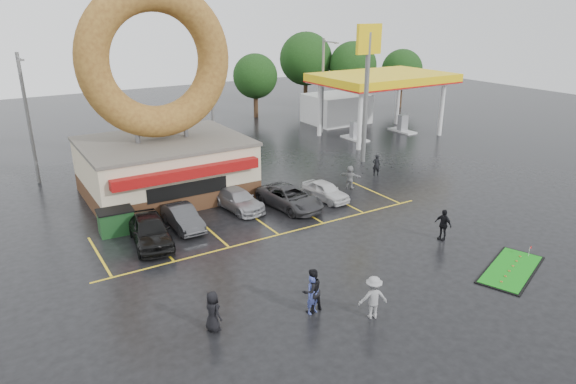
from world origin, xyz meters
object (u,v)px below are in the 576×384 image
streetlight_left (28,116)px  person_cameraman (443,224)px  car_silver (238,200)px  putting_green (511,269)px  streetlight_mid (212,96)px  car_dgrey (183,217)px  shell_sign (367,68)px  streetlight_right (323,84)px  car_black (150,230)px  car_grey (290,197)px  gas_station (362,93)px  dumpster (116,222)px  person_blue (313,295)px  car_white (325,191)px  donut_shop (162,128)px

streetlight_left → person_cameraman: size_ratio=5.25×
car_silver → putting_green: 15.79m
streetlight_mid → car_dgrey: bearing=-120.4°
shell_sign → streetlight_mid: size_ratio=1.18×
streetlight_right → putting_green: streetlight_right is taller
car_silver → streetlight_mid: bearing=65.1°
car_black → car_silver: (6.12, 2.04, -0.17)m
car_grey → streetlight_right: bearing=41.1°
shell_sign → gas_station: bearing=51.9°
streetlight_right → dumpster: (-23.50, -13.61, -4.13)m
gas_station → putting_green: gas_station is taller
person_blue → car_silver: bearing=69.2°
car_white → person_blue: person_blue is taller
car_black → car_dgrey: (2.19, 1.10, -0.15)m
streetlight_right → dumpster: bearing=-149.9°
dumpster → shell_sign: bearing=13.9°
donut_shop → streetlight_right: bearing=25.2°
person_blue → putting_green: person_blue is taller
donut_shop → person_cameraman: 18.21m
gas_station → car_white: 20.83m
car_white → putting_green: (2.04, -12.34, -0.57)m
car_dgrey → dumpster: dumpster is taller
donut_shop → person_cameraman: (10.18, -14.66, -3.61)m
streetlight_right → car_grey: streetlight_right is taller
streetlight_left → shell_sign: bearing=-19.0°
shell_sign → car_dgrey: size_ratio=2.75×
donut_shop → dumpster: size_ratio=7.50×
car_dgrey → putting_green: car_dgrey is taller
donut_shop → shell_sign: size_ratio=1.27×
car_black → car_dgrey: bearing=34.5°
person_cameraman → streetlight_mid: bearing=-179.1°
car_dgrey → dumpster: bearing=159.2°
person_blue → dumpster: person_blue is taller
streetlight_right → car_silver: 21.76m
streetlight_right → person_cameraman: streetlight_right is taller
shell_sign → car_dgrey: bearing=-163.9°
donut_shop → streetlight_left: bearing=135.2°
donut_shop → streetlight_mid: (7.00, 7.95, 0.32)m
streetlight_right → car_grey: bearing=-130.9°
shell_sign → streetlight_left: shell_sign is taller
donut_shop → person_blue: 17.22m
putting_green → car_black: bearing=139.2°
gas_station → shell_sign: size_ratio=1.29×
streetlight_right → streetlight_left: bearing=-175.6°
streetlight_right → car_white: (-10.67, -15.43, -4.17)m
gas_station → car_white: bearing=-135.4°
shell_sign → person_cameraman: (-5.82, -13.69, -6.52)m
streetlight_left → car_grey: streetlight_left is taller
putting_green → car_grey: bearing=110.9°
car_black → gas_station: bearing=37.4°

